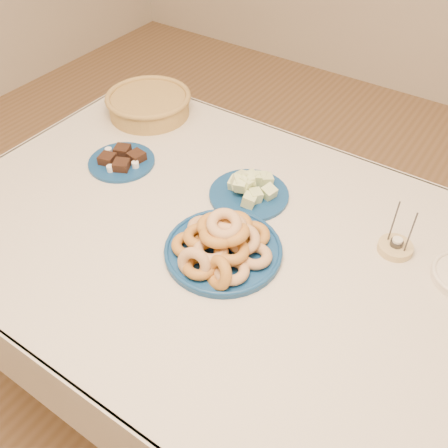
{
  "coord_description": "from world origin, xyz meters",
  "views": [
    {
      "loc": [
        0.51,
        -0.81,
        1.71
      ],
      "look_at": [
        0.0,
        -0.05,
        0.85
      ],
      "focal_mm": 40.0,
      "sensor_mm": 36.0,
      "label": 1
    }
  ],
  "objects": [
    {
      "name": "dining_table",
      "position": [
        0.0,
        0.0,
        0.64
      ],
      "size": [
        1.71,
        1.11,
        0.75
      ],
      "color": "brown",
      "rests_on": "ground"
    },
    {
      "name": "melon_plate",
      "position": [
        -0.07,
        0.18,
        0.77
      ],
      "size": [
        0.27,
        0.27,
        0.08
      ],
      "rotation": [
        0.0,
        0.0,
        -0.12
      ],
      "color": "navy",
      "rests_on": "dining_table"
    },
    {
      "name": "candle_holder",
      "position": [
        0.37,
        0.21,
        0.76
      ],
      "size": [
        0.12,
        0.12,
        0.15
      ],
      "rotation": [
        0.0,
        0.0,
        -0.32
      ],
      "color": "tan",
      "rests_on": "dining_table"
    },
    {
      "name": "donut_platter",
      "position": [
        0.0,
        -0.06,
        0.79
      ],
      "size": [
        0.31,
        0.32,
        0.14
      ],
      "rotation": [
        0.0,
        0.0,
        0.0
      ],
      "color": "navy",
      "rests_on": "dining_table"
    },
    {
      "name": "brownie_plate",
      "position": [
        -0.49,
        0.09,
        0.76
      ],
      "size": [
        0.24,
        0.24,
        0.04
      ],
      "rotation": [
        0.0,
        0.0,
        0.15
      ],
      "color": "navy",
      "rests_on": "dining_table"
    },
    {
      "name": "wicker_basket",
      "position": [
        -0.62,
        0.37,
        0.79
      ],
      "size": [
        0.33,
        0.33,
        0.08
      ],
      "rotation": [
        0.0,
        0.0,
        -0.07
      ],
      "color": "olive",
      "rests_on": "dining_table"
    },
    {
      "name": "ground",
      "position": [
        0.0,
        0.0,
        0.0
      ],
      "size": [
        5.0,
        5.0,
        0.0
      ],
      "primitive_type": "plane",
      "color": "brown",
      "rests_on": "ground"
    }
  ]
}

